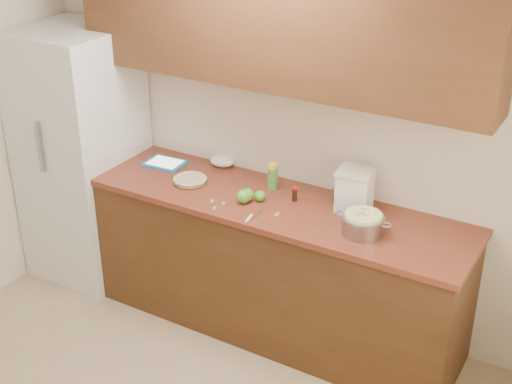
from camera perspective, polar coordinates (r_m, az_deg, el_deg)
The scene contains 21 objects.
room_shell at distance 3.15m, azimuth -13.02°, elevation -4.82°, with size 3.60×3.60×3.60m.
counter_run at distance 4.60m, azimuth 0.49°, elevation -5.60°, with size 2.64×0.68×0.92m.
upper_cabinets at distance 4.14m, azimuth 1.67°, elevation 13.17°, with size 2.60×0.34×0.70m, color #5A2F1B.
fridge at distance 5.16m, azimuth -13.71°, elevation 2.84°, with size 0.70×0.70×1.80m, color silver.
pie at distance 4.58m, azimuth -5.30°, elevation 0.95°, with size 0.22×0.22×0.04m.
colander at distance 4.01m, azimuth 8.56°, elevation -2.53°, with size 0.33×0.24×0.12m.
flour_canister at distance 4.23m, azimuth 7.91°, elevation 0.21°, with size 0.23×0.23×0.25m.
tablet at distance 4.86m, azimuth -7.29°, elevation 2.29°, with size 0.27×0.21×0.02m.
paring_knife at distance 4.13m, azimuth -0.45°, elevation -2.06°, with size 0.04×0.19×0.02m.
lemon_bottle at distance 4.45m, azimuth 1.34°, elevation 1.20°, with size 0.06×0.06×0.17m.
cinnamon_shaker at distance 4.48m, azimuth 1.29°, elevation 0.87°, with size 0.04×0.04×0.10m.
vanilla_bottle at distance 4.33m, azimuth 3.11°, elevation -0.17°, with size 0.03×0.03×0.09m.
mixing_bowl at distance 4.35m, azimuth 7.41°, elevation -0.24°, with size 0.21×0.21×0.08m.
paper_towel at distance 4.80m, azimuth -2.73°, elevation 2.50°, with size 0.17×0.14×0.07m, color white.
apple_left at distance 4.32m, azimuth -0.75°, elevation -0.21°, with size 0.08×0.08×0.10m.
apple_center at distance 4.32m, azimuth 0.31°, elevation -0.31°, with size 0.07×0.07×0.08m.
apple_front at distance 4.30m, azimuth -1.03°, elevation -0.37°, with size 0.08×0.08×0.10m.
peel_a at distance 4.26m, azimuth -3.37°, elevation -1.29°, with size 0.04×0.02×0.00m, color #81AA53.
peel_b at distance 4.31m, azimuth -2.61°, elevation -0.92°, with size 0.04×0.01×0.00m, color #81AA53.
peel_c at distance 4.34m, azimuth -3.53°, elevation -0.72°, with size 0.05×0.02×0.00m, color #81AA53.
peel_d at distance 4.18m, azimuth 1.68°, elevation -1.80°, with size 0.05×0.02×0.00m, color #81AA53.
Camera 1 is at (1.94, -1.90, 2.90)m, focal length 50.00 mm.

